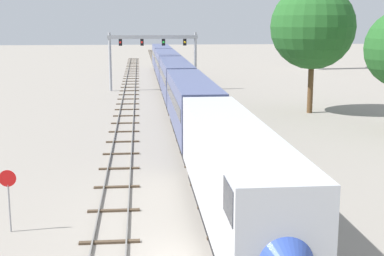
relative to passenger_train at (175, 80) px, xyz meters
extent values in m
cube|color=slate|center=(-0.72, 17.16, -2.53)|extent=(0.07, 200.00, 0.16)
cube|color=slate|center=(0.72, 17.16, -2.53)|extent=(0.07, 200.00, 0.16)
cube|color=#473828|center=(0.00, -40.84, -2.56)|extent=(2.60, 0.24, 0.10)
cube|color=#473828|center=(0.00, -36.84, -2.56)|extent=(2.60, 0.24, 0.10)
cube|color=#473828|center=(0.00, -32.84, -2.56)|extent=(2.60, 0.24, 0.10)
cube|color=#473828|center=(0.00, -28.84, -2.56)|extent=(2.60, 0.24, 0.10)
cube|color=#473828|center=(0.00, -24.84, -2.56)|extent=(2.60, 0.24, 0.10)
cube|color=#473828|center=(0.00, -20.84, -2.56)|extent=(2.60, 0.24, 0.10)
cube|color=#473828|center=(0.00, -16.84, -2.56)|extent=(2.60, 0.24, 0.10)
cube|color=#473828|center=(0.00, -12.84, -2.56)|extent=(2.60, 0.24, 0.10)
cube|color=#473828|center=(0.00, -8.84, -2.56)|extent=(2.60, 0.24, 0.10)
cube|color=#473828|center=(0.00, -4.84, -2.56)|extent=(2.60, 0.24, 0.10)
cube|color=#473828|center=(0.00, -0.84, -2.56)|extent=(2.60, 0.24, 0.10)
cube|color=#473828|center=(0.00, 3.16, -2.56)|extent=(2.60, 0.24, 0.10)
cube|color=#473828|center=(0.00, 7.16, -2.56)|extent=(2.60, 0.24, 0.10)
cube|color=#473828|center=(0.00, 11.16, -2.56)|extent=(2.60, 0.24, 0.10)
cube|color=#473828|center=(0.00, 15.16, -2.56)|extent=(2.60, 0.24, 0.10)
cube|color=#473828|center=(0.00, 19.16, -2.56)|extent=(2.60, 0.24, 0.10)
cube|color=#473828|center=(0.00, 23.16, -2.56)|extent=(2.60, 0.24, 0.10)
cube|color=#473828|center=(0.00, 27.16, -2.56)|extent=(2.60, 0.24, 0.10)
cube|color=#473828|center=(0.00, 31.16, -2.56)|extent=(2.60, 0.24, 0.10)
cube|color=#473828|center=(0.00, 35.16, -2.56)|extent=(2.60, 0.24, 0.10)
cube|color=#473828|center=(0.00, 39.16, -2.56)|extent=(2.60, 0.24, 0.10)
cube|color=#473828|center=(0.00, 43.16, -2.56)|extent=(2.60, 0.24, 0.10)
cube|color=#473828|center=(0.00, 47.16, -2.56)|extent=(2.60, 0.24, 0.10)
cube|color=#473828|center=(0.00, 51.16, -2.56)|extent=(2.60, 0.24, 0.10)
cube|color=#473828|center=(0.00, 55.16, -2.56)|extent=(2.60, 0.24, 0.10)
cube|color=#473828|center=(0.00, 59.16, -2.56)|extent=(2.60, 0.24, 0.10)
cube|color=#473828|center=(0.00, 63.16, -2.56)|extent=(2.60, 0.24, 0.10)
cube|color=#473828|center=(0.00, 67.16, -2.56)|extent=(2.60, 0.24, 0.10)
cube|color=#473828|center=(0.00, 71.16, -2.56)|extent=(2.60, 0.24, 0.10)
cube|color=#473828|center=(0.00, 75.16, -2.56)|extent=(2.60, 0.24, 0.10)
cube|color=#473828|center=(0.00, 79.16, -2.56)|extent=(2.60, 0.24, 0.10)
cube|color=#473828|center=(0.00, 83.16, -2.56)|extent=(2.60, 0.24, 0.10)
cube|color=#473828|center=(0.00, 87.16, -2.56)|extent=(2.60, 0.24, 0.10)
cube|color=#473828|center=(0.00, 91.16, -2.56)|extent=(2.60, 0.24, 0.10)
cube|color=#473828|center=(0.00, 95.16, -2.56)|extent=(2.60, 0.24, 0.10)
cube|color=#473828|center=(0.00, 99.16, -2.56)|extent=(2.60, 0.24, 0.10)
cube|color=#473828|center=(0.00, 103.16, -2.56)|extent=(2.60, 0.24, 0.10)
cube|color=#473828|center=(0.00, 107.16, -2.56)|extent=(2.60, 0.24, 0.10)
cube|color=#473828|center=(0.00, 111.16, -2.56)|extent=(2.60, 0.24, 0.10)
cube|color=#473828|center=(0.00, 115.16, -2.56)|extent=(2.60, 0.24, 0.10)
cube|color=slate|center=(-6.22, -2.84, -2.53)|extent=(0.07, 160.00, 0.16)
cube|color=slate|center=(-4.78, -2.84, -2.53)|extent=(0.07, 160.00, 0.16)
cube|color=#473828|center=(-5.50, -40.84, -2.56)|extent=(2.60, 0.24, 0.10)
cube|color=#473828|center=(-5.50, -36.84, -2.56)|extent=(2.60, 0.24, 0.10)
cube|color=#473828|center=(-5.50, -32.84, -2.56)|extent=(2.60, 0.24, 0.10)
cube|color=#473828|center=(-5.50, -28.84, -2.56)|extent=(2.60, 0.24, 0.10)
cube|color=#473828|center=(-5.50, -24.84, -2.56)|extent=(2.60, 0.24, 0.10)
cube|color=#473828|center=(-5.50, -20.84, -2.56)|extent=(2.60, 0.24, 0.10)
cube|color=#473828|center=(-5.50, -16.84, -2.56)|extent=(2.60, 0.24, 0.10)
cube|color=#473828|center=(-5.50, -12.84, -2.56)|extent=(2.60, 0.24, 0.10)
cube|color=#473828|center=(-5.50, -8.84, -2.56)|extent=(2.60, 0.24, 0.10)
cube|color=#473828|center=(-5.50, -4.84, -2.56)|extent=(2.60, 0.24, 0.10)
cube|color=#473828|center=(-5.50, -0.84, -2.56)|extent=(2.60, 0.24, 0.10)
cube|color=#473828|center=(-5.50, 3.16, -2.56)|extent=(2.60, 0.24, 0.10)
cube|color=#473828|center=(-5.50, 7.16, -2.56)|extent=(2.60, 0.24, 0.10)
cube|color=#473828|center=(-5.50, 11.16, -2.56)|extent=(2.60, 0.24, 0.10)
cube|color=#473828|center=(-5.50, 15.16, -2.56)|extent=(2.60, 0.24, 0.10)
cube|color=#473828|center=(-5.50, 19.16, -2.56)|extent=(2.60, 0.24, 0.10)
cube|color=#473828|center=(-5.50, 23.16, -2.56)|extent=(2.60, 0.24, 0.10)
cube|color=#473828|center=(-5.50, 27.16, -2.56)|extent=(2.60, 0.24, 0.10)
cube|color=#473828|center=(-5.50, 31.16, -2.56)|extent=(2.60, 0.24, 0.10)
cube|color=#473828|center=(-5.50, 35.16, -2.56)|extent=(2.60, 0.24, 0.10)
cube|color=#473828|center=(-5.50, 39.16, -2.56)|extent=(2.60, 0.24, 0.10)
cube|color=#473828|center=(-5.50, 43.16, -2.56)|extent=(2.60, 0.24, 0.10)
cube|color=#473828|center=(-5.50, 47.16, -2.56)|extent=(2.60, 0.24, 0.10)
cube|color=#473828|center=(-5.50, 51.16, -2.56)|extent=(2.60, 0.24, 0.10)
cube|color=#473828|center=(-5.50, 55.16, -2.56)|extent=(2.60, 0.24, 0.10)
cube|color=#473828|center=(-5.50, 59.16, -2.56)|extent=(2.60, 0.24, 0.10)
cube|color=#473828|center=(-5.50, 63.16, -2.56)|extent=(2.60, 0.24, 0.10)
cube|color=#473828|center=(-5.50, 67.16, -2.56)|extent=(2.60, 0.24, 0.10)
cube|color=#473828|center=(-5.50, 71.16, -2.56)|extent=(2.60, 0.24, 0.10)
cube|color=#473828|center=(-5.50, 75.16, -2.56)|extent=(2.60, 0.24, 0.10)
cube|color=silver|center=(0.00, -39.54, 0.29)|extent=(3.00, 18.60, 3.80)
cube|color=black|center=(0.00, -47.64, 1.43)|extent=(3.04, 1.80, 1.10)
cube|color=black|center=(0.00, -39.54, -2.11)|extent=(2.52, 16.74, 1.00)
cube|color=#4C5684|center=(0.00, -19.94, 0.29)|extent=(3.00, 18.60, 3.80)
cube|color=black|center=(0.00, -19.94, 0.69)|extent=(3.04, 17.11, 0.90)
cube|color=black|center=(0.00, -19.94, -2.11)|extent=(2.52, 16.74, 1.00)
cube|color=#4C5684|center=(0.00, -0.34, 0.29)|extent=(3.00, 18.60, 3.80)
cube|color=black|center=(0.00, -0.34, 0.69)|extent=(3.04, 17.11, 0.90)
cube|color=black|center=(0.00, -0.34, -2.11)|extent=(2.52, 16.74, 1.00)
cube|color=#4C5684|center=(0.00, 19.26, 0.29)|extent=(3.00, 18.60, 3.80)
cube|color=black|center=(0.00, 19.26, 0.69)|extent=(3.04, 17.11, 0.90)
cube|color=black|center=(0.00, 19.26, -2.11)|extent=(2.52, 16.74, 1.00)
cube|color=#4C5684|center=(0.00, 38.87, 0.29)|extent=(3.00, 18.60, 3.80)
cube|color=black|center=(0.00, 38.87, 0.69)|extent=(3.04, 17.11, 0.90)
cube|color=black|center=(0.00, 38.87, -2.11)|extent=(2.52, 16.74, 1.00)
cylinder|color=#999BA0|center=(-8.00, 11.65, 1.29)|extent=(0.36, 0.36, 7.80)
cylinder|color=#999BA0|center=(3.50, 11.65, 1.29)|extent=(0.36, 0.36, 7.80)
cube|color=#999BA0|center=(-2.25, 11.65, 4.59)|extent=(12.10, 0.36, 0.50)
cube|color=black|center=(-6.56, 11.70, 3.89)|extent=(0.44, 0.32, 0.90)
sphere|color=red|center=(-6.56, 11.51, 3.89)|extent=(0.28, 0.28, 0.28)
cube|color=black|center=(-3.69, 11.70, 3.89)|extent=(0.44, 0.32, 0.90)
sphere|color=red|center=(-3.69, 11.51, 3.89)|extent=(0.28, 0.28, 0.28)
cube|color=black|center=(-0.81, 11.70, 3.89)|extent=(0.44, 0.32, 0.90)
sphere|color=green|center=(-0.81, 11.51, 3.89)|extent=(0.28, 0.28, 0.28)
cube|color=black|center=(2.06, 11.70, 3.89)|extent=(0.44, 0.32, 0.90)
sphere|color=yellow|center=(2.06, 11.51, 3.89)|extent=(0.28, 0.28, 0.28)
cylinder|color=beige|center=(30.67, 42.04, 6.21)|extent=(2.60, 2.60, 17.63)
cylinder|color=gray|center=(-10.00, -39.10, -1.51)|extent=(0.08, 0.08, 2.20)
cylinder|color=red|center=(-10.00, -39.12, -0.11)|extent=(0.76, 0.03, 0.76)
cylinder|color=brown|center=(13.33, -8.48, 0.27)|extent=(0.56, 0.56, 5.76)
sphere|color=#235B23|center=(13.33, -8.48, 6.14)|extent=(8.53, 8.53, 8.53)
camera|label=1|loc=(-4.09, -63.29, 6.76)|focal=51.62mm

